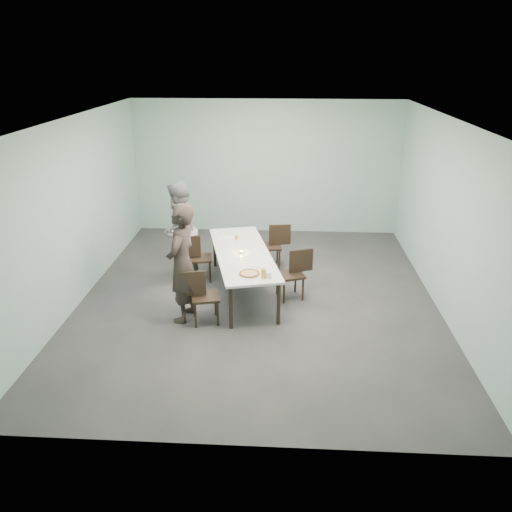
# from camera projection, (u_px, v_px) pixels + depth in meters

# --- Properties ---
(ground) EXTENTS (7.00, 7.00, 0.00)m
(ground) POSITION_uv_depth(u_px,v_px,m) (258.00, 298.00, 8.62)
(ground) COLOR #333335
(ground) RESTS_ON ground
(room_shell) EXTENTS (6.02, 7.02, 3.01)m
(room_shell) POSITION_uv_depth(u_px,v_px,m) (258.00, 183.00, 7.85)
(room_shell) COLOR #97BEB5
(room_shell) RESTS_ON ground
(table) EXTENTS (1.48, 2.74, 0.75)m
(table) POSITION_uv_depth(u_px,v_px,m) (243.00, 255.00, 8.58)
(table) COLOR white
(table) RESTS_ON ground
(chair_near_left) EXTENTS (0.65, 0.51, 0.87)m
(chair_near_left) POSITION_uv_depth(u_px,v_px,m) (200.00, 293.00, 7.67)
(chair_near_left) COLOR black
(chair_near_left) RESTS_ON ground
(chair_far_left) EXTENTS (0.64, 0.48, 0.87)m
(chair_far_left) POSITION_uv_depth(u_px,v_px,m) (196.00, 255.00, 9.11)
(chair_far_left) COLOR black
(chair_far_left) RESTS_ON ground
(chair_near_right) EXTENTS (0.65, 0.54, 0.87)m
(chair_near_right) POSITION_uv_depth(u_px,v_px,m) (295.00, 270.00, 8.46)
(chair_near_right) COLOR black
(chair_near_right) RESTS_ON ground
(chair_far_right) EXTENTS (0.64, 0.48, 0.87)m
(chair_far_right) POSITION_uv_depth(u_px,v_px,m) (274.00, 243.00, 9.67)
(chair_far_right) COLOR black
(chair_far_right) RESTS_ON ground
(diner_near) EXTENTS (0.56, 0.76, 1.90)m
(diner_near) POSITION_uv_depth(u_px,v_px,m) (182.00, 263.00, 7.61)
(diner_near) COLOR black
(diner_near) RESTS_ON ground
(diner_far) EXTENTS (0.82, 0.98, 1.82)m
(diner_far) POSITION_uv_depth(u_px,v_px,m) (179.00, 231.00, 9.07)
(diner_far) COLOR gray
(diner_far) RESTS_ON ground
(pizza) EXTENTS (0.34, 0.34, 0.04)m
(pizza) POSITION_uv_depth(u_px,v_px,m) (249.00, 274.00, 7.69)
(pizza) COLOR white
(pizza) RESTS_ON table
(side_plate) EXTENTS (0.18, 0.18, 0.01)m
(side_plate) POSITION_uv_depth(u_px,v_px,m) (258.00, 266.00, 8.00)
(side_plate) COLOR white
(side_plate) RESTS_ON table
(beer_glass) EXTENTS (0.08, 0.08, 0.15)m
(beer_glass) POSITION_uv_depth(u_px,v_px,m) (264.00, 274.00, 7.55)
(beer_glass) COLOR gold
(beer_glass) RESTS_ON table
(water_tumbler) EXTENTS (0.08, 0.08, 0.09)m
(water_tumbler) POSITION_uv_depth(u_px,v_px,m) (269.00, 275.00, 7.57)
(water_tumbler) COLOR silver
(water_tumbler) RESTS_ON table
(tealight) EXTENTS (0.06, 0.06, 0.05)m
(tealight) POSITION_uv_depth(u_px,v_px,m) (242.00, 252.00, 8.50)
(tealight) COLOR silver
(tealight) RESTS_ON table
(amber_tumbler) EXTENTS (0.07, 0.07, 0.08)m
(amber_tumbler) POSITION_uv_depth(u_px,v_px,m) (236.00, 238.00, 9.11)
(amber_tumbler) COLOR gold
(amber_tumbler) RESTS_ON table
(menu) EXTENTS (0.34, 0.28, 0.01)m
(menu) POSITION_uv_depth(u_px,v_px,m) (225.00, 238.00, 9.21)
(menu) COLOR silver
(menu) RESTS_ON table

